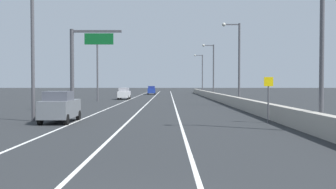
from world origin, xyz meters
name	(u,v)px	position (x,y,z in m)	size (l,w,h in m)	color
ground_plane	(164,97)	(0.00, 64.00, 0.00)	(320.00, 320.00, 0.00)	#26282B
lane_stripe_left	(130,99)	(-5.50, 55.00, 0.00)	(0.16, 130.00, 0.00)	silver
lane_stripe_center	(151,99)	(-2.00, 55.00, 0.00)	(0.16, 130.00, 0.00)	silver
lane_stripe_right	(172,99)	(1.50, 55.00, 0.00)	(0.16, 130.00, 0.00)	silver
jersey_barrier_right	(228,100)	(8.16, 40.00, 0.55)	(0.60, 120.00, 1.10)	#9E998E
overhead_sign_gantry	(80,60)	(-7.26, 27.77, 4.73)	(4.68, 0.36, 7.50)	#47474C
speed_advisory_sign	(268,96)	(7.26, 18.15, 1.76)	(0.60, 0.11, 3.00)	#4C4C51
lamp_post_right_near	(316,27)	(8.50, 13.36, 5.54)	(2.14, 0.44, 9.59)	#4C4C51
lamp_post_right_second	(236,58)	(8.65, 37.18, 5.54)	(2.14, 0.44, 9.59)	#4C4C51
lamp_post_right_third	(212,67)	(8.55, 61.00, 5.54)	(2.14, 0.44, 9.59)	#4C4C51
lamp_post_right_fourth	(201,71)	(8.74, 84.83, 5.54)	(2.14, 0.44, 9.59)	#4C4C51
lamp_post_left_near	(36,40)	(-8.27, 19.36, 5.54)	(2.14, 0.44, 9.59)	#4C4C51
lamp_post_left_mid	(99,63)	(-9.18, 47.94, 5.54)	(2.14, 0.44, 9.59)	#4C4C51
car_gray_0	(60,107)	(-6.43, 18.43, 1.03)	(1.89, 4.18, 2.08)	slate
car_blue_1	(151,90)	(-3.21, 82.90, 1.00)	(2.01, 4.38, 2.01)	#1E389E
car_white_2	(124,94)	(-6.43, 54.86, 0.96)	(1.78, 4.10, 1.92)	white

